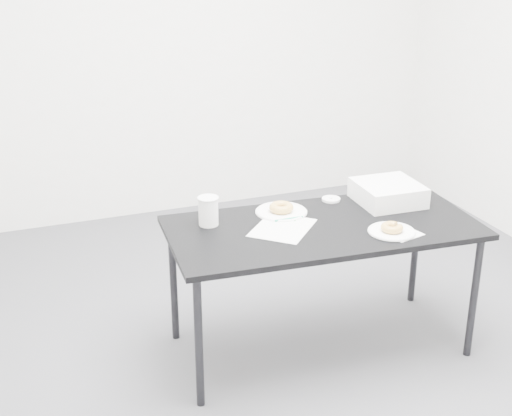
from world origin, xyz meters
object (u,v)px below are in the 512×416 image
object	(u,v)px
donut_far	(281,207)
bakery_box	(388,193)
table	(323,235)
plate_near	(392,232)
scorecard	(283,228)
pen	(289,219)
donut_near	(392,228)
plate_far	(281,212)
coffee_cup	(208,211)

from	to	relation	value
donut_far	bakery_box	world-z (taller)	bakery_box
table	plate_near	xyz separation A→B (m)	(0.26, -0.20, 0.06)
scorecard	pen	distance (m)	0.10
pen	plate_near	distance (m)	0.49
table	donut_near	world-z (taller)	donut_near
plate_far	table	bearing A→B (deg)	-59.93
plate_far	bakery_box	size ratio (longest dim) A/B	0.83
donut_near	table	bearing A→B (deg)	142.70
plate_far	pen	bearing A→B (deg)	-92.22
coffee_cup	plate_far	bearing A→B (deg)	2.61
scorecard	pen	bearing A→B (deg)	92.09
coffee_cup	pen	bearing A→B (deg)	-12.96
table	donut_far	size ratio (longest dim) A/B	12.57
coffee_cup	donut_near	bearing A→B (deg)	-27.28
table	plate_near	bearing A→B (deg)	-33.25
table	donut_near	distance (m)	0.33
donut_near	coffee_cup	world-z (taller)	coffee_cup
table	donut_far	world-z (taller)	donut_far
plate_near	donut_near	distance (m)	0.02
donut_near	coffee_cup	distance (m)	0.86
donut_far	bakery_box	bearing A→B (deg)	-6.68
coffee_cup	bakery_box	size ratio (longest dim) A/B	0.46
coffee_cup	bakery_box	world-z (taller)	coffee_cup
scorecard	donut_far	distance (m)	0.20
donut_near	bakery_box	size ratio (longest dim) A/B	0.34
donut_near	plate_far	world-z (taller)	donut_near
pen	donut_near	xyz separation A→B (m)	(0.39, -0.31, 0.02)
plate_near	donut_far	size ratio (longest dim) A/B	1.83
table	donut_near	size ratio (longest dim) A/B	14.61
donut_near	coffee_cup	bearing A→B (deg)	152.72
plate_far	donut_far	world-z (taller)	donut_far
scorecard	donut_far	bearing A→B (deg)	111.92
scorecard	table	bearing A→B (deg)	32.52
table	pen	size ratio (longest dim) A/B	10.46
plate_near	donut_far	distance (m)	0.56
scorecard	plate_near	size ratio (longest dim) A/B	1.41
coffee_cup	bakery_box	bearing A→B (deg)	-2.94
plate_near	plate_far	distance (m)	0.56
pen	scorecard	bearing A→B (deg)	-130.91
pen	plate_near	size ratio (longest dim) A/B	0.66
coffee_cup	plate_near	bearing A→B (deg)	-27.28
table	bakery_box	size ratio (longest dim) A/B	4.92
pen	donut_near	world-z (taller)	donut_near
table	bakery_box	bearing A→B (deg)	22.88
donut_near	scorecard	bearing A→B (deg)	152.82
coffee_cup	bakery_box	xyz separation A→B (m)	(0.95, -0.05, -0.02)
pen	plate_far	distance (m)	0.10
scorecard	plate_far	xyz separation A→B (m)	(0.07, 0.18, 0.00)
scorecard	donut_near	xyz separation A→B (m)	(0.45, -0.23, 0.02)
table	coffee_cup	bearing A→B (deg)	162.69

